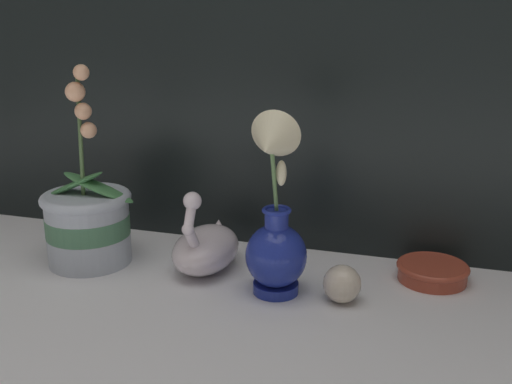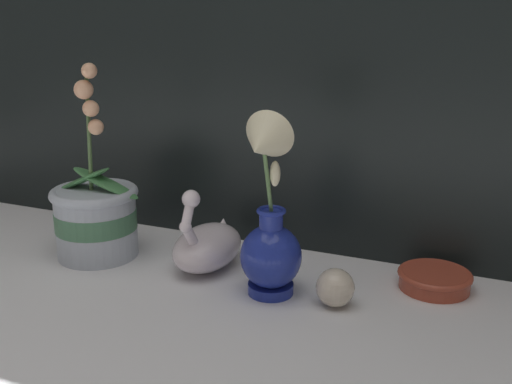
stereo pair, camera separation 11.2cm
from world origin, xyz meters
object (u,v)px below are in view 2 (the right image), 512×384
Objects in this scene: orchid_potted_plant at (96,215)px; blue_vase at (269,231)px; glass_sphere at (335,288)px; swan_figurine at (208,244)px; amber_dish at (435,278)px.

blue_vase is at bearing -4.93° from orchid_potted_plant.
blue_vase is at bearing -176.05° from glass_sphere.
orchid_potted_plant reaches higher than swan_figurine.
swan_figurine is 0.28m from glass_sphere.
swan_figurine is (0.24, 0.04, -0.04)m from orchid_potted_plant.
orchid_potted_plant is 0.68m from amber_dish.
orchid_potted_plant reaches higher than amber_dish.
blue_vase reaches higher than amber_dish.
swan_figurine is 2.96× the size of glass_sphere.
blue_vase is at bearing -151.80° from amber_dish.
orchid_potted_plant reaches higher than glass_sphere.
swan_figurine reaches higher than glass_sphere.
orchid_potted_plant is at bearing 177.13° from glass_sphere.
glass_sphere is 0.20m from amber_dish.
orchid_potted_plant is 0.40m from blue_vase.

